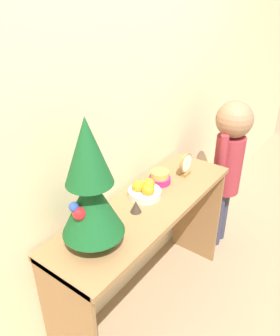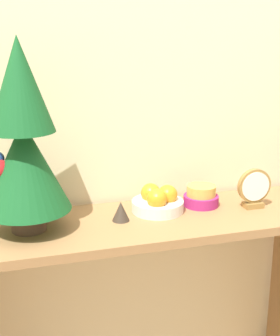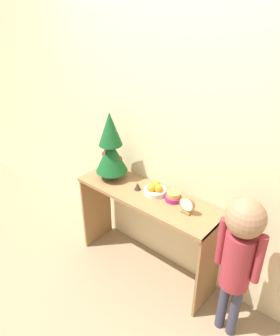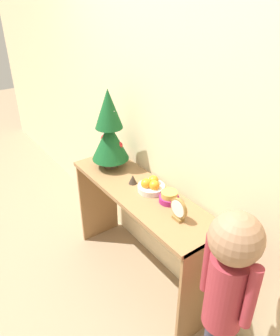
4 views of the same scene
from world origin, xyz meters
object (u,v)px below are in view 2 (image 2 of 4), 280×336
Objects in this scene: desk_clock at (254,189)px; figurine at (121,211)px; mini_tree at (23,140)px; fruit_bowl at (158,201)px; singing_bowl at (201,196)px.

figurine is at bearing 178.41° from desk_clock.
mini_tree is 0.40m from figurine.
figurine is (-0.49, 0.01, -0.04)m from desk_clock.
fruit_bowl is 2.76× the size of figurine.
mini_tree is 3.30× the size of fruit_bowl.
mini_tree is 0.82m from desk_clock.
singing_bowl is 0.19m from desk_clock.
desk_clock is at bearing -1.59° from figurine.
fruit_bowl is 1.26× the size of desk_clock.
desk_clock is (0.17, -0.08, 0.04)m from singing_bowl.
fruit_bowl is (0.45, 0.04, -0.26)m from mini_tree.
singing_bowl is (0.62, 0.06, -0.26)m from mini_tree.
fruit_bowl reaches higher than singing_bowl.
singing_bowl is (0.17, 0.01, -0.00)m from fruit_bowl.
mini_tree is 4.69× the size of singing_bowl.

